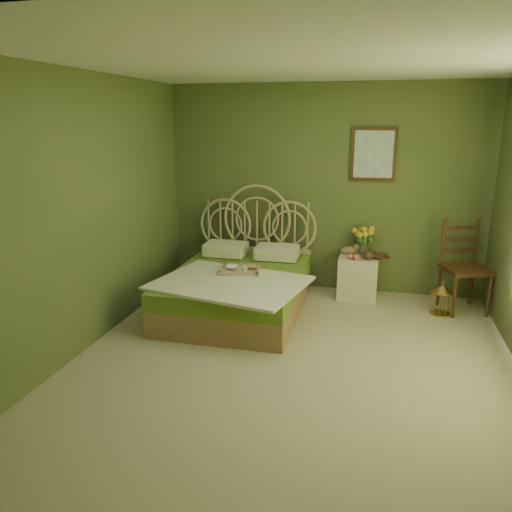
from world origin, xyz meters
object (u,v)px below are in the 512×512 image
(nightstand, at_px, (359,270))
(birdcage, at_px, (442,300))
(bed, at_px, (238,286))
(chair, at_px, (465,260))

(nightstand, bearing_deg, birdcage, -21.47)
(bed, height_order, chair, bed)
(chair, bearing_deg, birdcage, -153.16)
(chair, distance_m, birdcage, 0.54)
(nightstand, xyz_separation_m, chair, (1.20, -0.13, 0.24))
(nightstand, distance_m, chair, 1.23)
(bed, relative_size, chair, 2.04)
(bed, distance_m, birdcage, 2.33)
(bed, distance_m, nightstand, 1.56)
(chair, bearing_deg, bed, 176.52)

